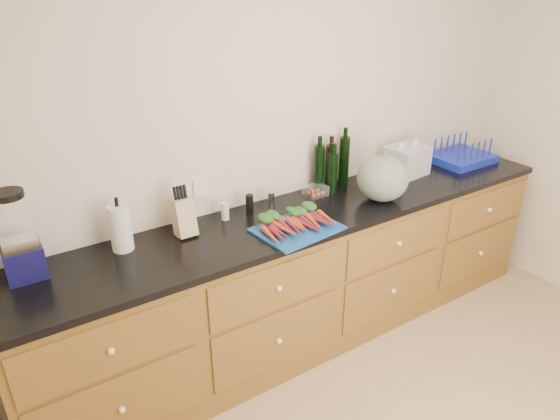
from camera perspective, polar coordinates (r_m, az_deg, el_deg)
wall_back at (r=3.17m, az=0.33°, el=7.98°), size 4.10×0.05×2.60m
cabinets at (r=3.29m, az=3.47°, el=-7.75°), size 3.60×0.64×0.90m
countertop at (r=3.07m, az=3.66°, el=-0.37°), size 3.64×0.62×0.04m
cutting_board at (r=2.82m, az=1.97°, el=-2.16°), size 0.49×0.39×0.01m
carrots at (r=2.83m, az=1.61°, el=-1.41°), size 0.41×0.28×0.05m
squash at (r=3.21m, az=11.66°, el=3.60°), size 0.33×0.33×0.29m
blender_appliance at (r=2.61m, az=-27.69°, el=-3.13°), size 0.17×0.17×0.44m
paper_towel at (r=2.70m, az=-17.77°, el=-1.98°), size 0.11×0.11×0.25m
knife_block at (r=2.78m, az=-10.96°, el=-0.80°), size 0.11×0.11×0.21m
grinder_salt at (r=2.94m, az=-6.30°, el=-0.15°), size 0.05×0.05×0.10m
grinder_pepper at (r=3.00m, az=-3.50°, el=0.70°), size 0.05×0.05×0.12m
canister_chrome at (r=3.08m, az=-1.03°, el=1.21°), size 0.04×0.04×0.10m
tomato_box at (r=3.25m, az=4.10°, el=2.21°), size 0.14×0.11×0.07m
bottles at (r=3.33m, az=5.93°, el=4.92°), size 0.28×0.14×0.34m
grocery_bag at (r=3.68m, az=14.24°, el=5.50°), size 0.31×0.26×0.21m
dish_rack at (r=4.09m, az=19.99°, el=5.82°), size 0.45×0.36×0.18m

